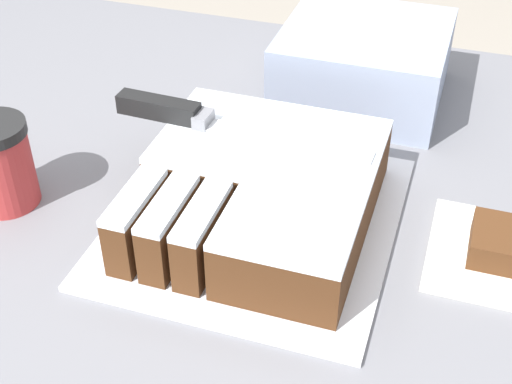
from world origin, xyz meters
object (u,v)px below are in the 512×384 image
Objects in this scene: cake at (261,190)px; knife at (190,116)px; storage_box at (363,63)px; brownie at (505,244)px; cake_board at (256,220)px.

knife reaches higher than cake.
storage_box is at bearing 61.64° from knife.
knife is at bearing 174.45° from brownie.
cake is 3.90× the size of brownie.
brownie is (0.25, 0.02, 0.02)m from cake_board.
knife reaches higher than cake_board.
knife is 4.36× the size of brownie.
knife reaches higher than brownie.
cake_board is 1.22× the size of cake.
storage_box reaches higher than brownie.
cake_board is 0.26m from brownie.
cake_board is 0.04m from cake.
cake is at bearing -176.10° from brownie.
knife is 0.36m from brownie.
storage_box is (0.15, 0.25, -0.03)m from knife.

